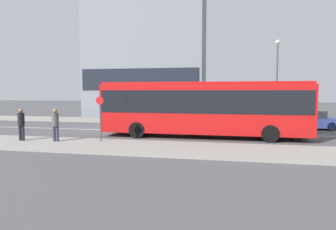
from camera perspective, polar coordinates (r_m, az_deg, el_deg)
name	(u,v)px	position (r m, az deg, el deg)	size (l,w,h in m)	color
ground_plane	(115,130)	(21.73, -10.02, -2.86)	(120.00, 120.00, 0.00)	#4F4F51
sidewalk_near	(69,144)	(16.16, -18.34, -5.34)	(44.00, 3.50, 0.13)	gray
sidewalk_far	(141,121)	(27.58, -5.19, -1.10)	(44.00, 3.50, 0.13)	gray
lane_centerline	(115,130)	(21.73, -10.02, -2.84)	(41.80, 0.16, 0.01)	silver
apartment_block_left_tower	(145,50)	(33.59, -4.40, 12.21)	(12.92, 5.03, 14.53)	gray
city_bus	(202,106)	(18.07, 6.59, 1.77)	(12.21, 2.50, 3.32)	red
parked_car_0	(308,120)	(24.33, 25.08, -0.90)	(4.32, 1.81, 1.37)	navy
pedestrian_near_stop	(21,122)	(17.85, -26.17, -1.29)	(0.35, 0.34, 1.71)	#23232D
pedestrian_down_pavement	(55,123)	(16.86, -20.65, -1.39)	(0.35, 0.34, 1.73)	#383347
bus_stop_sign	(100,114)	(16.30, -12.77, 0.16)	(0.44, 0.12, 2.43)	#4C4C51
street_lamp	(277,73)	(25.60, 20.04, 7.55)	(0.36, 0.36, 6.71)	#4C4C51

